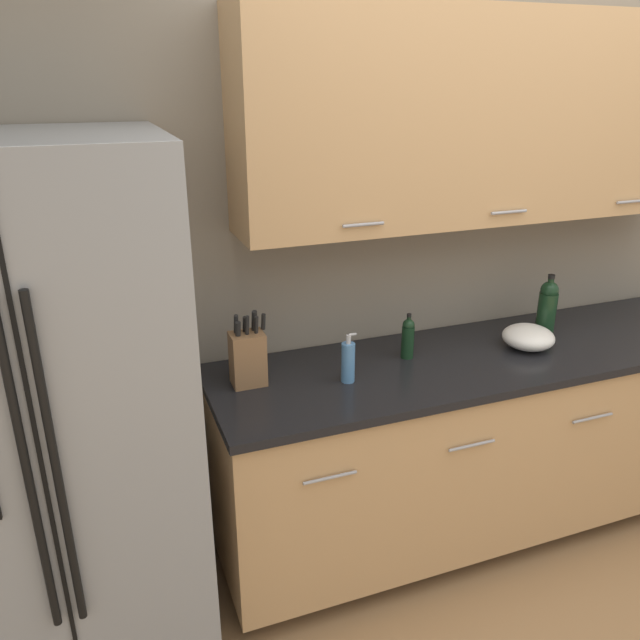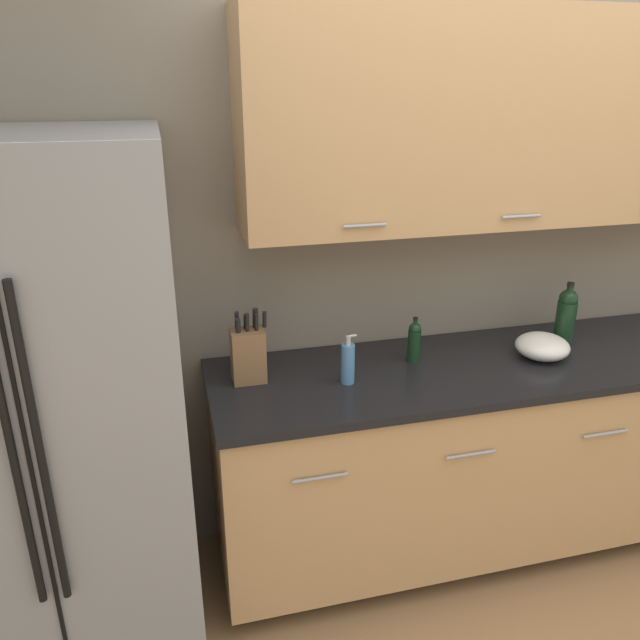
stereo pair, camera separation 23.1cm
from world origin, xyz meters
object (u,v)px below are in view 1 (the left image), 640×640
at_px(soap_dispenser, 348,362).
at_px(oil_bottle, 408,337).
at_px(mixing_bowl, 528,337).
at_px(wine_bottle, 547,307).
at_px(knife_block, 248,357).
at_px(refrigerator, 52,431).

distance_m(soap_dispenser, oil_bottle, 0.34).
distance_m(oil_bottle, mixing_bowl, 0.54).
bearing_deg(mixing_bowl, soap_dispenser, -178.76).
bearing_deg(wine_bottle, soap_dispenser, -173.79).
relative_size(soap_dispenser, mixing_bowl, 0.90).
xyz_separation_m(knife_block, soap_dispenser, (0.36, -0.11, -0.03)).
xyz_separation_m(refrigerator, soap_dispenser, (1.06, 0.02, 0.06)).
height_order(soap_dispenser, mixing_bowl, soap_dispenser).
distance_m(refrigerator, mixing_bowl, 1.90).
height_order(refrigerator, mixing_bowl, refrigerator).
bearing_deg(refrigerator, wine_bottle, 3.64).
distance_m(wine_bottle, soap_dispenser, 1.02).
bearing_deg(oil_bottle, soap_dispenser, -160.05).
relative_size(knife_block, oil_bottle, 1.50).
bearing_deg(mixing_bowl, knife_block, 175.52).
bearing_deg(wine_bottle, oil_bottle, 179.60).
xyz_separation_m(refrigerator, knife_block, (0.69, 0.13, 0.09)).
distance_m(refrigerator, wine_bottle, 2.07).
distance_m(wine_bottle, oil_bottle, 0.69).
relative_size(oil_bottle, mixing_bowl, 0.88).
bearing_deg(knife_block, wine_bottle, -0.14).
bearing_deg(mixing_bowl, wine_bottle, 29.70).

